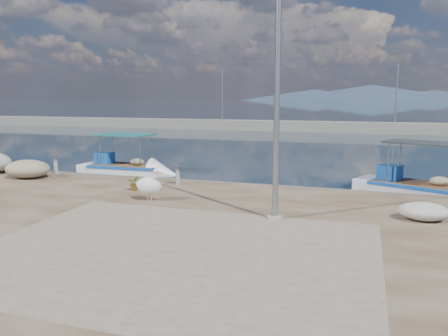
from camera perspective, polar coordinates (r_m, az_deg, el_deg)
ground at (r=13.26m, az=-5.14°, el=-8.06°), size 1400.00×1400.00×0.00m
quay at (r=8.39m, az=-22.28°, el=-17.50°), size 44.00×22.00×0.50m
quay_patch at (r=10.11m, az=-6.66°, el=-10.63°), size 9.00×7.00×0.01m
breakwater at (r=51.98m, az=12.50°, el=5.30°), size 120.00×2.20×7.50m
mountains at (r=661.65m, az=18.22°, el=9.21°), size 370.00×280.00×22.00m
boat_left at (r=23.17m, az=-12.70°, el=-0.32°), size 5.14×1.82×2.45m
boat_right at (r=19.25m, az=24.28°, el=-2.79°), size 5.57×3.73×2.56m
pelican at (r=14.78m, az=-9.71°, el=-2.24°), size 1.18×0.67×1.12m
lamp_post at (r=12.13m, az=6.96°, el=8.53°), size 0.44×0.96×7.00m
bollard_near at (r=17.45m, az=-6.05°, el=-0.95°), size 0.22×0.22×0.68m
bollard_far at (r=21.21m, az=-21.11°, el=0.32°), size 0.23×0.23×0.70m
potted_plant at (r=16.60m, az=-11.53°, el=-1.94°), size 0.54×0.48×0.55m
net_pile_d at (r=13.57m, az=24.59°, el=-5.16°), size 1.36×1.02×0.51m
net_pile_b at (r=20.61m, az=-24.26°, el=-0.10°), size 2.00×1.55×0.78m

